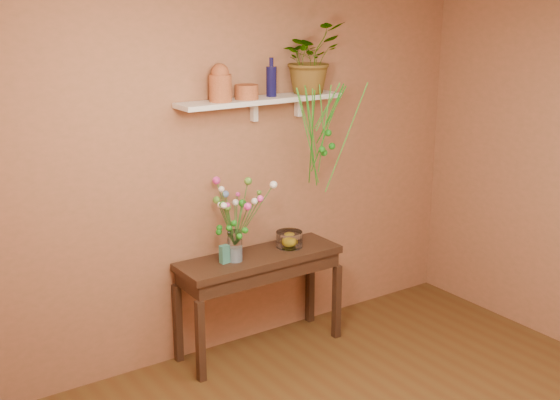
{
  "coord_description": "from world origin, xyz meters",
  "views": [
    {
      "loc": [
        -2.77,
        -2.53,
        2.66
      ],
      "look_at": [
        0.0,
        1.55,
        1.25
      ],
      "focal_mm": 46.34,
      "sensor_mm": 36.0,
      "label": 1
    }
  ],
  "objects_px": {
    "bouquet": "(236,205)",
    "glass_bowl": "(289,240)",
    "sideboard": "(260,269)",
    "spider_plant": "(309,58)",
    "glass_vase": "(235,248)",
    "blue_bottle": "(271,81)",
    "terracotta_jug": "(220,84)"
  },
  "relations": [
    {
      "from": "blue_bottle",
      "to": "bouquet",
      "type": "distance_m",
      "value": 0.95
    },
    {
      "from": "glass_vase",
      "to": "terracotta_jug",
      "type": "bearing_deg",
      "value": 114.05
    },
    {
      "from": "bouquet",
      "to": "spider_plant",
      "type": "bearing_deg",
      "value": 9.73
    },
    {
      "from": "sideboard",
      "to": "glass_bowl",
      "type": "xyz_separation_m",
      "value": [
        0.28,
        0.02,
        0.17
      ]
    },
    {
      "from": "glass_vase",
      "to": "blue_bottle",
      "type": "bearing_deg",
      "value": 15.71
    },
    {
      "from": "glass_bowl",
      "to": "spider_plant",
      "type": "bearing_deg",
      "value": 19.01
    },
    {
      "from": "sideboard",
      "to": "bouquet",
      "type": "distance_m",
      "value": 0.58
    },
    {
      "from": "terracotta_jug",
      "to": "blue_bottle",
      "type": "bearing_deg",
      "value": 2.76
    },
    {
      "from": "sideboard",
      "to": "blue_bottle",
      "type": "height_order",
      "value": "blue_bottle"
    },
    {
      "from": "blue_bottle",
      "to": "spider_plant",
      "type": "relative_size",
      "value": 0.54
    },
    {
      "from": "bouquet",
      "to": "glass_vase",
      "type": "bearing_deg",
      "value": 90.54
    },
    {
      "from": "glass_vase",
      "to": "glass_bowl",
      "type": "height_order",
      "value": "glass_vase"
    },
    {
      "from": "spider_plant",
      "to": "glass_vase",
      "type": "relative_size",
      "value": 2.31
    },
    {
      "from": "terracotta_jug",
      "to": "bouquet",
      "type": "distance_m",
      "value": 0.87
    },
    {
      "from": "bouquet",
      "to": "glass_bowl",
      "type": "height_order",
      "value": "bouquet"
    },
    {
      "from": "terracotta_jug",
      "to": "spider_plant",
      "type": "distance_m",
      "value": 0.79
    },
    {
      "from": "blue_bottle",
      "to": "bouquet",
      "type": "height_order",
      "value": "blue_bottle"
    },
    {
      "from": "spider_plant",
      "to": "glass_bowl",
      "type": "bearing_deg",
      "value": -160.99
    },
    {
      "from": "spider_plant",
      "to": "bouquet",
      "type": "distance_m",
      "value": 1.25
    },
    {
      "from": "blue_bottle",
      "to": "spider_plant",
      "type": "distance_m",
      "value": 0.37
    },
    {
      "from": "blue_bottle",
      "to": "glass_bowl",
      "type": "xyz_separation_m",
      "value": [
        0.1,
        -0.08,
        -1.22
      ]
    },
    {
      "from": "terracotta_jug",
      "to": "spider_plant",
      "type": "height_order",
      "value": "spider_plant"
    },
    {
      "from": "sideboard",
      "to": "spider_plant",
      "type": "height_order",
      "value": "spider_plant"
    },
    {
      "from": "spider_plant",
      "to": "bouquet",
      "type": "height_order",
      "value": "spider_plant"
    },
    {
      "from": "sideboard",
      "to": "spider_plant",
      "type": "relative_size",
      "value": 2.43
    },
    {
      "from": "bouquet",
      "to": "glass_bowl",
      "type": "distance_m",
      "value": 0.63
    },
    {
      "from": "blue_bottle",
      "to": "bouquet",
      "type": "xyz_separation_m",
      "value": [
        -0.4,
        -0.13,
        -0.85
      ]
    },
    {
      "from": "terracotta_jug",
      "to": "glass_bowl",
      "type": "height_order",
      "value": "terracotta_jug"
    },
    {
      "from": "terracotta_jug",
      "to": "glass_bowl",
      "type": "bearing_deg",
      "value": -6.68
    },
    {
      "from": "terracotta_jug",
      "to": "glass_bowl",
      "type": "distance_m",
      "value": 1.35
    },
    {
      "from": "blue_bottle",
      "to": "glass_bowl",
      "type": "bearing_deg",
      "value": -38.95
    },
    {
      "from": "spider_plant",
      "to": "blue_bottle",
      "type": "bearing_deg",
      "value": 179.34
    }
  ]
}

